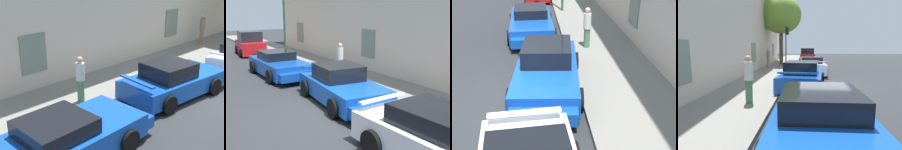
# 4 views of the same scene
# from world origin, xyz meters

# --- Properties ---
(ground_plane) EXTENTS (80.00, 80.00, 0.00)m
(ground_plane) POSITION_xyz_m (0.00, 0.00, 0.00)
(ground_plane) COLOR #2B2D30
(sidewalk) EXTENTS (60.00, 3.01, 0.14)m
(sidewalk) POSITION_xyz_m (0.00, 3.57, 0.07)
(sidewalk) COLOR gray
(sidewalk) RESTS_ON ground
(sportscar_red_lead) EXTENTS (4.78, 2.21, 1.27)m
(sportscar_red_lead) POSITION_xyz_m (-6.09, 0.64, 0.58)
(sportscar_red_lead) COLOR #144CB2
(sportscar_red_lead) RESTS_ON ground
(sportscar_yellow_flank) EXTENTS (4.75, 2.42, 1.39)m
(sportscar_yellow_flank) POSITION_xyz_m (-0.71, 1.10, 0.60)
(sportscar_yellow_flank) COLOR #144CB2
(sportscar_yellow_flank) RESTS_ON ground
(sportscar_white_middle) EXTENTS (4.87, 2.29, 1.33)m
(sportscar_white_middle) POSITION_xyz_m (4.38, 0.62, 0.59)
(sportscar_white_middle) COLOR white
(sportscar_white_middle) RESTS_ON ground
(hatchback_parked) EXTENTS (3.91, 2.01, 1.82)m
(hatchback_parked) POSITION_xyz_m (13.74, 0.85, 0.82)
(hatchback_parked) COLOR red
(hatchback_parked) RESTS_ON ground
(tree_near_kerb) EXTENTS (4.20, 4.20, 7.00)m
(tree_near_kerb) POSITION_xyz_m (9.95, 3.61, 5.22)
(tree_near_kerb) COLOR brown
(tree_near_kerb) RESTS_ON sidewalk
(traffic_light) EXTENTS (0.22, 0.36, 3.75)m
(traffic_light) POSITION_xyz_m (7.56, 2.77, 2.69)
(traffic_light) COLOR black
(traffic_light) RESTS_ON sidewalk
(pedestrian_admiring) EXTENTS (0.36, 0.36, 1.77)m
(pedestrian_admiring) POSITION_xyz_m (6.69, 4.35, 1.06)
(pedestrian_admiring) COLOR #8C7259
(pedestrian_admiring) RESTS_ON sidewalk
(pedestrian_strolling) EXTENTS (0.36, 0.36, 1.68)m
(pedestrian_strolling) POSITION_xyz_m (-3.90, 2.93, 1.01)
(pedestrian_strolling) COLOR #4C7F59
(pedestrian_strolling) RESTS_ON sidewalk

